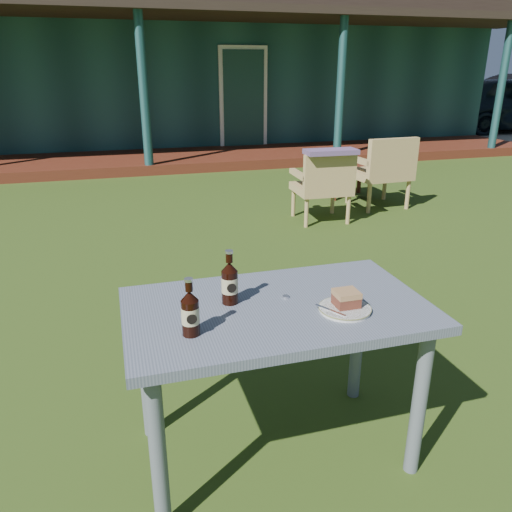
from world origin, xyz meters
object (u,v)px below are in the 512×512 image
object	(u,v)px
cafe_table	(277,328)
armchair_right	(383,168)
cake_slice	(346,298)
armchair_left	(324,183)
cola_bottle_near	(230,282)
plate	(345,309)
car_near	(512,104)
cola_bottle_far	(190,313)
side_table	(348,171)

from	to	relation	value
cafe_table	armchair_right	size ratio (longest dim) A/B	1.40
cake_slice	armchair_left	size ratio (longest dim) A/B	0.12
cafe_table	cola_bottle_near	distance (m)	0.27
plate	cola_bottle_near	world-z (taller)	cola_bottle_near
car_near	cola_bottle_far	distance (m)	13.92
cafe_table	side_table	size ratio (longest dim) A/B	2.00
cake_slice	side_table	xyz separation A→B (m)	(2.14, 4.30, -0.42)
car_near	armchair_right	distance (m)	9.28
car_near	armchair_right	bearing A→B (deg)	139.70
cola_bottle_near	cola_bottle_far	world-z (taller)	cola_bottle_near
armchair_left	side_table	bearing A→B (deg)	51.70
cafe_table	cola_bottle_near	world-z (taller)	cola_bottle_near
armchair_left	armchair_right	world-z (taller)	armchair_right
cola_bottle_far	cake_slice	bearing A→B (deg)	2.91
armchair_left	side_table	size ratio (longest dim) A/B	1.28
cola_bottle_near	armchair_left	xyz separation A→B (m)	(1.79, 3.15, -0.38)
car_near	side_table	xyz separation A→B (m)	(-7.29, -5.32, -0.38)
cake_slice	cola_bottle_far	world-z (taller)	cola_bottle_far
armchair_right	side_table	bearing A→B (deg)	103.87
cola_bottle_far	armchair_right	bearing A→B (deg)	52.06
plate	armchair_right	size ratio (longest dim) A/B	0.24
car_near	armchair_left	distance (m)	10.23
plate	cake_slice	xyz separation A→B (m)	(0.01, 0.01, 0.04)
cola_bottle_near	cake_slice	bearing A→B (deg)	-22.82
cake_slice	side_table	world-z (taller)	cake_slice
car_near	cola_bottle_near	bearing A→B (deg)	143.77
cola_bottle_far	side_table	distance (m)	5.15
car_near	cafe_table	world-z (taller)	car_near
armchair_left	plate	bearing A→B (deg)	-112.38
cafe_table	armchair_left	xyz separation A→B (m)	(1.61, 3.22, -0.19)
cafe_table	side_table	world-z (taller)	cafe_table
cola_bottle_near	cola_bottle_far	distance (m)	0.28
side_table	armchair_right	bearing A→B (deg)	-76.13
cafe_table	cola_bottle_far	world-z (taller)	cola_bottle_far
cola_bottle_near	armchair_right	world-z (taller)	cola_bottle_near
plate	cola_bottle_near	distance (m)	0.46
cake_slice	car_near	bearing A→B (deg)	45.59
cafe_table	cake_slice	world-z (taller)	cake_slice
car_near	cola_bottle_far	world-z (taller)	car_near
cola_bottle_near	armchair_left	distance (m)	3.64
car_near	plate	bearing A→B (deg)	145.57
cola_bottle_far	side_table	bearing A→B (deg)	57.62
cafe_table	cake_slice	size ratio (longest dim) A/B	13.04
armchair_right	side_table	world-z (taller)	armchair_right
cola_bottle_far	car_near	bearing A→B (deg)	43.88
armchair_right	side_table	xyz separation A→B (m)	(-0.15, 0.61, -0.14)
cake_slice	cola_bottle_near	distance (m)	0.46
cafe_table	cake_slice	distance (m)	0.31
armchair_left	cola_bottle_near	bearing A→B (deg)	-119.57
plate	armchair_left	world-z (taller)	armchair_left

